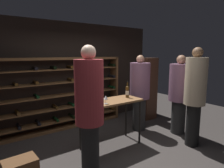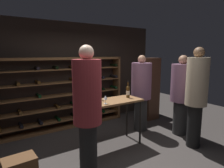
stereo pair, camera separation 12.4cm
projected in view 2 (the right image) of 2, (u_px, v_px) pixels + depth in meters
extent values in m
plane|color=#383330|center=(120.00, 155.00, 3.70)|extent=(10.30, 10.30, 0.00)
cube|color=black|center=(74.00, 74.00, 5.26)|extent=(5.11, 0.10, 2.75)
cube|color=brown|center=(116.00, 87.00, 5.84)|extent=(0.06, 0.32, 1.84)
cube|color=brown|center=(63.00, 58.00, 4.82)|extent=(3.23, 0.32, 0.06)
cube|color=brown|center=(66.00, 126.00, 5.10)|extent=(3.23, 0.32, 0.06)
cube|color=brown|center=(66.00, 119.00, 5.07)|extent=(3.15, 0.32, 0.02)
cylinder|color=black|center=(21.00, 125.00, 4.47)|extent=(0.08, 0.30, 0.08)
cylinder|color=black|center=(40.00, 122.00, 4.71)|extent=(0.08, 0.30, 0.08)
cylinder|color=black|center=(58.00, 118.00, 4.94)|extent=(0.08, 0.30, 0.08)
cylinder|color=black|center=(74.00, 115.00, 5.18)|extent=(0.08, 0.30, 0.08)
cylinder|color=#4C3314|center=(88.00, 113.00, 5.41)|extent=(0.08, 0.30, 0.08)
cylinder|color=black|center=(101.00, 110.00, 5.65)|extent=(0.08, 0.30, 0.08)
cylinder|color=#4C3314|center=(114.00, 108.00, 5.88)|extent=(0.08, 0.30, 0.08)
cube|color=brown|center=(65.00, 107.00, 5.02)|extent=(3.15, 0.32, 0.02)
cylinder|color=#4C3314|center=(20.00, 112.00, 4.42)|extent=(0.08, 0.30, 0.08)
cylinder|color=#4C3314|center=(57.00, 106.00, 4.89)|extent=(0.08, 0.30, 0.08)
cylinder|color=black|center=(73.00, 104.00, 5.13)|extent=(0.08, 0.30, 0.08)
cylinder|color=#4C3314|center=(88.00, 101.00, 5.36)|extent=(0.08, 0.30, 0.08)
cylinder|color=black|center=(101.00, 99.00, 5.60)|extent=(0.08, 0.30, 0.08)
cylinder|color=black|center=(114.00, 98.00, 5.83)|extent=(0.08, 0.30, 0.08)
cube|color=brown|center=(65.00, 95.00, 4.97)|extent=(3.15, 0.32, 0.02)
cylinder|color=black|center=(39.00, 95.00, 4.60)|extent=(0.08, 0.30, 0.08)
cylinder|color=black|center=(101.00, 88.00, 5.54)|extent=(0.08, 0.30, 0.08)
cylinder|color=black|center=(114.00, 87.00, 5.78)|extent=(0.08, 0.30, 0.08)
cube|color=brown|center=(64.00, 82.00, 4.91)|extent=(3.15, 0.32, 0.02)
cylinder|color=#4C3314|center=(18.00, 83.00, 4.32)|extent=(0.08, 0.30, 0.08)
cylinder|color=#4C3314|center=(38.00, 82.00, 4.55)|extent=(0.08, 0.30, 0.08)
cylinder|color=#4C3314|center=(72.00, 79.00, 5.02)|extent=(0.08, 0.30, 0.08)
cylinder|color=#4C3314|center=(87.00, 78.00, 5.26)|extent=(0.08, 0.30, 0.08)
cylinder|color=black|center=(101.00, 77.00, 5.49)|extent=(0.08, 0.30, 0.08)
cylinder|color=black|center=(114.00, 76.00, 5.73)|extent=(0.08, 0.30, 0.08)
cube|color=brown|center=(64.00, 69.00, 4.86)|extent=(3.15, 0.32, 0.02)
cylinder|color=black|center=(37.00, 68.00, 4.50)|extent=(0.08, 0.30, 0.08)
cylinder|color=black|center=(55.00, 67.00, 4.74)|extent=(0.08, 0.30, 0.08)
cylinder|color=#4C3314|center=(72.00, 67.00, 4.97)|extent=(0.08, 0.30, 0.08)
cylinder|color=black|center=(87.00, 66.00, 5.21)|extent=(0.08, 0.30, 0.08)
cylinder|color=black|center=(114.00, 65.00, 5.68)|extent=(0.08, 0.30, 0.08)
cube|color=brown|center=(111.00, 101.00, 3.91)|extent=(1.28, 0.57, 0.04)
cylinder|color=black|center=(91.00, 135.00, 3.47)|extent=(0.04, 0.04, 0.95)
cylinder|color=black|center=(140.00, 122.00, 4.11)|extent=(0.04, 0.04, 0.95)
cylinder|color=black|center=(80.00, 127.00, 3.86)|extent=(0.04, 0.04, 0.95)
cylinder|color=black|center=(127.00, 117.00, 4.49)|extent=(0.04, 0.04, 0.95)
cylinder|color=black|center=(88.00, 150.00, 2.99)|extent=(0.28, 0.28, 0.89)
cylinder|color=#9E2D33|center=(87.00, 92.00, 2.84)|extent=(0.43, 0.43, 0.96)
sphere|color=beige|center=(86.00, 52.00, 2.75)|extent=(0.22, 0.22, 0.22)
cylinder|color=black|center=(194.00, 126.00, 4.00)|extent=(0.28, 0.28, 0.89)
cylinder|color=tan|center=(197.00, 82.00, 3.85)|extent=(0.43, 0.43, 0.97)
sphere|color=brown|center=(199.00, 52.00, 3.76)|extent=(0.21, 0.21, 0.21)
cylinder|color=#272727|center=(180.00, 117.00, 4.65)|extent=(0.33, 0.33, 0.81)
cylinder|color=#7A516B|center=(182.00, 83.00, 4.51)|extent=(0.51, 0.51, 0.88)
sphere|color=#AD7A5B|center=(183.00, 60.00, 4.43)|extent=(0.22, 0.22, 0.22)
cylinder|color=#272727|center=(141.00, 114.00, 4.89)|extent=(0.32, 0.32, 0.82)
cylinder|color=#7A516B|center=(141.00, 81.00, 4.75)|extent=(0.50, 0.50, 0.89)
sphere|color=#AD7A5B|center=(142.00, 59.00, 4.67)|extent=(0.20, 0.20, 0.20)
cube|color=brown|center=(20.00, 168.00, 2.98)|extent=(0.50, 0.37, 0.34)
cube|color=#4C2D1E|center=(150.00, 89.00, 5.67)|extent=(0.44, 0.36, 1.81)
cylinder|color=#4C3314|center=(128.00, 92.00, 4.15)|extent=(0.07, 0.07, 0.24)
cone|color=#4C3314|center=(128.00, 86.00, 4.13)|extent=(0.07, 0.07, 0.03)
cylinder|color=#4C3314|center=(128.00, 84.00, 4.12)|extent=(0.03, 0.03, 0.08)
cylinder|color=black|center=(128.00, 82.00, 4.12)|extent=(0.03, 0.03, 0.02)
cylinder|color=silver|center=(128.00, 93.00, 4.15)|extent=(0.08, 0.08, 0.09)
cylinder|color=black|center=(99.00, 94.00, 3.98)|extent=(0.08, 0.08, 0.22)
cone|color=black|center=(99.00, 88.00, 3.96)|extent=(0.08, 0.08, 0.03)
cylinder|color=black|center=(99.00, 86.00, 3.95)|extent=(0.03, 0.03, 0.08)
cylinder|color=black|center=(99.00, 84.00, 3.94)|extent=(0.03, 0.03, 0.02)
cylinder|color=silver|center=(99.00, 95.00, 3.98)|extent=(0.08, 0.08, 0.08)
cylinder|color=black|center=(96.00, 96.00, 3.80)|extent=(0.08, 0.08, 0.24)
cone|color=black|center=(96.00, 89.00, 3.78)|extent=(0.08, 0.08, 0.03)
cylinder|color=black|center=(96.00, 86.00, 3.77)|extent=(0.03, 0.03, 0.09)
cylinder|color=maroon|center=(96.00, 84.00, 3.76)|extent=(0.03, 0.03, 0.02)
cylinder|color=black|center=(96.00, 96.00, 3.80)|extent=(0.09, 0.09, 0.09)
cylinder|color=silver|center=(106.00, 104.00, 3.65)|extent=(0.07, 0.07, 0.00)
cylinder|color=silver|center=(106.00, 101.00, 3.64)|extent=(0.01, 0.01, 0.08)
cone|color=silver|center=(105.00, 97.00, 3.63)|extent=(0.08, 0.08, 0.07)
cylinder|color=#590A14|center=(105.00, 98.00, 3.63)|extent=(0.04, 0.04, 0.03)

